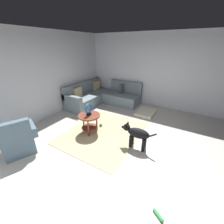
% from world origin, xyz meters
% --- Properties ---
extents(ground_plane, '(6.00, 6.00, 0.10)m').
position_xyz_m(ground_plane, '(0.00, 0.00, -0.05)').
color(ground_plane, '#B7B2A8').
extents(wall_back, '(6.00, 0.12, 2.70)m').
position_xyz_m(wall_back, '(0.00, 2.94, 1.35)').
color(wall_back, silver).
rests_on(wall_back, ground_plane).
extents(wall_right, '(0.12, 6.00, 2.70)m').
position_xyz_m(wall_right, '(2.94, 0.00, 1.35)').
color(wall_right, silver).
rests_on(wall_right, ground_plane).
extents(area_rug, '(2.30, 1.90, 0.01)m').
position_xyz_m(area_rug, '(0.15, 0.70, 0.01)').
color(area_rug, tan).
rests_on(area_rug, ground_plane).
extents(sectional_couch, '(2.20, 2.25, 0.88)m').
position_xyz_m(sectional_couch, '(1.99, 2.01, 0.29)').
color(sectional_couch, slate).
rests_on(sectional_couch, ground_plane).
extents(armchair, '(0.97, 0.85, 0.88)m').
position_xyz_m(armchair, '(-1.51, 1.89, 0.32)').
color(armchair, '#4C6070').
rests_on(armchair, ground_plane).
extents(side_table, '(0.60, 0.60, 0.54)m').
position_xyz_m(side_table, '(-0.01, 1.05, 0.42)').
color(side_table, brown).
rests_on(side_table, ground_plane).
extents(torus_sculpture, '(0.28, 0.08, 0.33)m').
position_xyz_m(torus_sculpture, '(-0.01, 1.05, 0.71)').
color(torus_sculpture, black).
rests_on(torus_sculpture, side_table).
extents(dog_bed_mat, '(0.80, 0.60, 0.09)m').
position_xyz_m(dog_bed_mat, '(1.98, 0.08, 0.04)').
color(dog_bed_mat, beige).
rests_on(dog_bed_mat, ground_plane).
extents(dog, '(0.24, 0.85, 0.63)m').
position_xyz_m(dog, '(0.03, -0.32, 0.38)').
color(dog, black).
rests_on(dog, ground_plane).
extents(dog_toy_ball, '(0.09, 0.09, 0.09)m').
position_xyz_m(dog_toy_ball, '(0.40, 0.97, 0.05)').
color(dog_toy_ball, green).
rests_on(dog_toy_ball, ground_plane).
extents(dog_toy_rope, '(0.14, 0.18, 0.05)m').
position_xyz_m(dog_toy_rope, '(-1.27, -1.20, 0.03)').
color(dog_toy_rope, green).
rests_on(dog_toy_rope, ground_plane).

